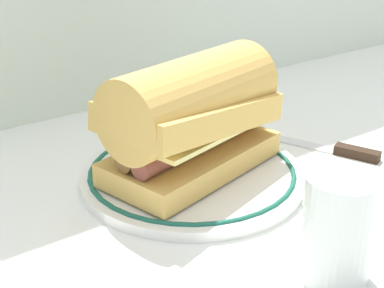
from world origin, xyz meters
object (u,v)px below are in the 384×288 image
plate (192,174)px  sausage_sandwich (192,115)px  drinking_glass (337,236)px  butter_knife (331,148)px

plate → sausage_sandwich: size_ratio=1.14×
drinking_glass → butter_knife: bearing=41.8°
sausage_sandwich → drinking_glass: bearing=-105.1°
plate → butter_knife: 0.19m
drinking_glass → butter_knife: (0.19, 0.17, -0.04)m
butter_knife → drinking_glass: bearing=-138.2°
sausage_sandwich → butter_knife: sausage_sandwich is taller
sausage_sandwich → butter_knife: (0.19, -0.04, -0.07)m
butter_knife → sausage_sandwich: bearing=168.2°
drinking_glass → butter_knife: size_ratio=0.66×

